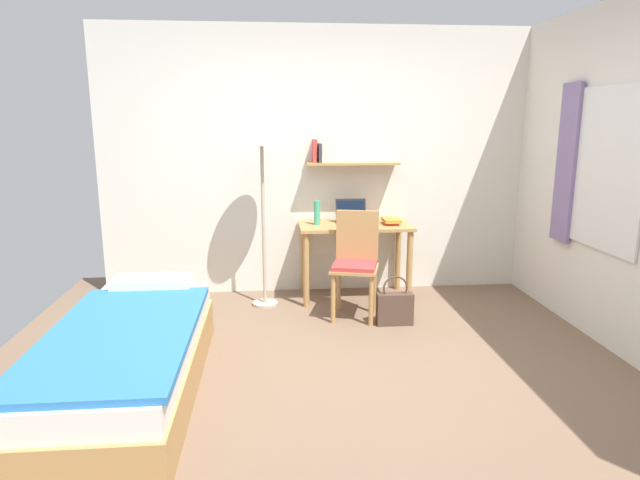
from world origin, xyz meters
The scene contains 10 objects.
ground_plane centered at (0.00, 0.00, 0.00)m, with size 5.28×5.28×0.00m, color brown.
wall_back centered at (0.00, 2.02, 1.30)m, with size 4.40×0.27×2.60m.
bed centered at (-1.46, -0.10, 0.24)m, with size 0.86×2.07×0.54m.
desk centered at (0.25, 1.70, 0.60)m, with size 1.07×0.56×0.74m.
desk_chair centered at (0.18, 1.20, 0.51)m, with size 0.48×0.48×0.93m.
standing_lamp centered at (-0.62, 1.56, 1.52)m, with size 0.42×0.42×1.72m.
laptop centered at (0.23, 1.75, 0.79)m, with size 0.30×0.24×0.23m.
water_bottle centered at (-0.11, 1.70, 0.85)m, with size 0.06×0.06×0.23m, color #42A87F.
book_stack centered at (0.60, 1.68, 0.76)m, with size 0.16×0.23×0.05m.
handbag centered at (0.49, 0.95, 0.15)m, with size 0.31×0.11×0.43m.
Camera 1 is at (-0.54, -3.40, 1.71)m, focal length 30.68 mm.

